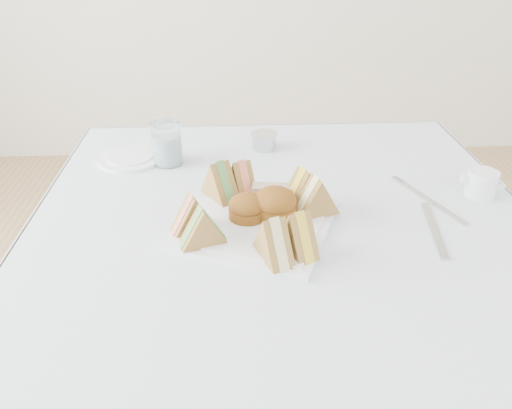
{
  "coord_description": "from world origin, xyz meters",
  "views": [
    {
      "loc": [
        -0.1,
        -0.86,
        1.27
      ],
      "look_at": [
        -0.06,
        -0.04,
        0.8
      ],
      "focal_mm": 35.0,
      "sensor_mm": 36.0,
      "label": 1
    }
  ],
  "objects_px": {
    "serving_plate": "(256,224)",
    "creamer_jug": "(482,183)",
    "table": "(279,348)",
    "water_glass": "(167,143)"
  },
  "relations": [
    {
      "from": "water_glass",
      "to": "creamer_jug",
      "type": "relative_size",
      "value": 1.64
    },
    {
      "from": "table",
      "to": "serving_plate",
      "type": "xyz_separation_m",
      "value": [
        -0.06,
        -0.04,
        0.38
      ]
    },
    {
      "from": "table",
      "to": "serving_plate",
      "type": "bearing_deg",
      "value": -144.46
    },
    {
      "from": "serving_plate",
      "to": "creamer_jug",
      "type": "bearing_deg",
      "value": 33.59
    },
    {
      "from": "water_glass",
      "to": "creamer_jug",
      "type": "height_order",
      "value": "water_glass"
    },
    {
      "from": "table",
      "to": "serving_plate",
      "type": "distance_m",
      "value": 0.39
    },
    {
      "from": "serving_plate",
      "to": "water_glass",
      "type": "bearing_deg",
      "value": 145.33
    },
    {
      "from": "serving_plate",
      "to": "creamer_jug",
      "type": "relative_size",
      "value": 4.31
    },
    {
      "from": "table",
      "to": "creamer_jug",
      "type": "bearing_deg",
      "value": 8.13
    },
    {
      "from": "serving_plate",
      "to": "water_glass",
      "type": "relative_size",
      "value": 2.62
    }
  ]
}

